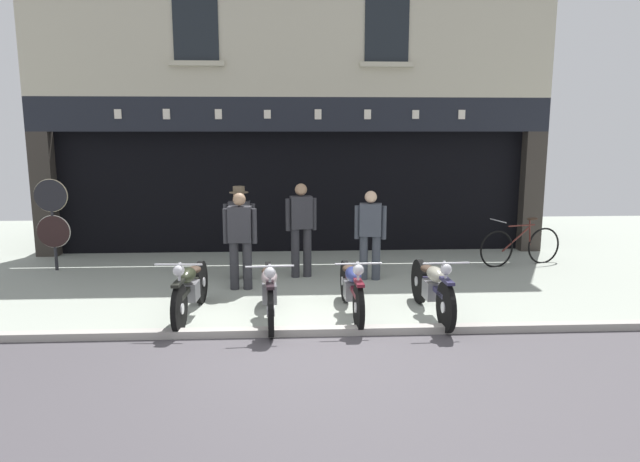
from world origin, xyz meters
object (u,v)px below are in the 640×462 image
object	(u,v)px
tyre_sign_pole	(52,215)
advert_board_far	(464,180)
shopkeeper_center	(301,225)
leaning_bicycle	(521,246)
salesman_right	(370,231)
motorcycle_center	(352,287)
motorcycle_center_left	(269,290)
motorcycle_left	(190,288)
salesman_left	(240,228)
advert_board_near	(423,176)
motorcycle_center_right	(432,287)
assistant_far_right	(240,237)

from	to	relation	value
tyre_sign_pole	advert_board_far	bearing A→B (deg)	10.88
shopkeeper_center	leaning_bicycle	bearing A→B (deg)	179.61
shopkeeper_center	salesman_right	distance (m)	1.24
motorcycle_center	salesman_right	distance (m)	2.08
tyre_sign_pole	salesman_right	bearing A→B (deg)	-9.53
motorcycle_center_left	salesman_right	distance (m)	2.74
motorcycle_center	advert_board_far	world-z (taller)	advert_board_far
motorcycle_left	salesman_left	xyz separation A→B (m)	(0.53, 2.11, 0.49)
shopkeeper_center	advert_board_far	world-z (taller)	advert_board_far
motorcycle_left	motorcycle_center	xyz separation A→B (m)	(2.29, -0.03, -0.01)
motorcycle_center_left	leaning_bicycle	xyz separation A→B (m)	(4.83, 3.05, -0.04)
motorcycle_left	advert_board_near	world-z (taller)	advert_board_near
tyre_sign_pole	leaning_bicycle	distance (m)	9.01
motorcycle_left	advert_board_far	size ratio (longest dim) A/B	1.77
motorcycle_center	advert_board_near	bearing A→B (deg)	-116.36
motorcycle_center	advert_board_near	size ratio (longest dim) A/B	1.86
motorcycle_left	shopkeeper_center	size ratio (longest dim) A/B	1.17
motorcycle_center_right	tyre_sign_pole	xyz separation A→B (m)	(-6.45, 3.06, 0.63)
advert_board_near	leaning_bicycle	world-z (taller)	advert_board_near
salesman_right	assistant_far_right	world-z (taller)	assistant_far_right
salesman_left	assistant_far_right	distance (m)	0.70
tyre_sign_pole	motorcycle_center_right	bearing A→B (deg)	-25.40
shopkeeper_center	advert_board_near	world-z (taller)	advert_board_near
assistant_far_right	advert_board_far	size ratio (longest dim) A/B	1.45
motorcycle_left	motorcycle_center	size ratio (longest dim) A/B	1.00
motorcycle_center	advert_board_near	xyz separation A→B (m)	(2.05, 4.54, 1.20)
motorcycle_center_right	motorcycle_left	bearing A→B (deg)	-5.07
leaning_bicycle	motorcycle_left	bearing A→B (deg)	101.05
motorcycle_center_left	assistant_far_right	world-z (taller)	assistant_far_right
motorcycle_center	tyre_sign_pole	world-z (taller)	tyre_sign_pole
shopkeeper_center	tyre_sign_pole	world-z (taller)	tyre_sign_pole
tyre_sign_pole	advert_board_near	bearing A→B (deg)	12.20
motorcycle_center_left	motorcycle_center	xyz separation A→B (m)	(1.17, 0.14, -0.01)
salesman_left	leaning_bicycle	bearing A→B (deg)	-173.87
salesman_right	tyre_sign_pole	size ratio (longest dim) A/B	0.91
motorcycle_center_right	assistant_far_right	size ratio (longest dim) A/B	1.23
assistant_far_right	salesman_left	bearing A→B (deg)	-81.35
tyre_sign_pole	shopkeeper_center	bearing A→B (deg)	-8.95
motorcycle_left	tyre_sign_pole	world-z (taller)	tyre_sign_pole
advert_board_far	salesman_right	bearing A→B (deg)	-133.33
advert_board_near	motorcycle_center	bearing A→B (deg)	-114.35
leaning_bicycle	motorcycle_center	bearing A→B (deg)	113.74
leaning_bicycle	salesman_left	bearing A→B (deg)	83.33
motorcycle_center_left	salesman_right	size ratio (longest dim) A/B	1.27
advert_board_near	advert_board_far	distance (m)	0.92
motorcycle_center	advert_board_far	xyz separation A→B (m)	(2.97, 4.54, 1.11)
salesman_right	shopkeeper_center	bearing A→B (deg)	-2.99
salesman_left	motorcycle_center	bearing A→B (deg)	127.57
salesman_left	assistant_far_right	bearing A→B (deg)	93.59
motorcycle_left	shopkeeper_center	distance (m)	2.76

